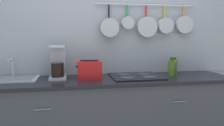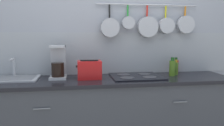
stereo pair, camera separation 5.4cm
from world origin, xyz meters
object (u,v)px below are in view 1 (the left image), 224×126
at_px(bottle_dish_soap, 172,67).
at_px(toaster, 89,70).
at_px(bottle_vinegar, 175,68).
at_px(coffee_maker, 58,65).
at_px(bottle_hot_sauce, 175,66).

bearing_deg(bottle_dish_soap, toaster, -178.08).
relative_size(bottle_dish_soap, bottle_vinegar, 1.20).
relative_size(toaster, bottle_dish_soap, 1.25).
bearing_deg(bottle_vinegar, toaster, -175.00).
xyz_separation_m(toaster, bottle_vinegar, (0.97, 0.08, -0.02)).
height_order(toaster, bottle_dish_soap, bottle_dish_soap).
xyz_separation_m(coffee_maker, bottle_dish_soap, (1.21, -0.07, -0.05)).
distance_m(coffee_maker, bottle_vinegar, 1.28).
bearing_deg(bottle_hot_sauce, toaster, -167.70).
xyz_separation_m(bottle_vinegar, bottle_hot_sauce, (0.06, 0.14, 0.00)).
distance_m(toaster, bottle_hot_sauce, 1.05).
height_order(bottle_dish_soap, bottle_hot_sauce, bottle_dish_soap).
distance_m(bottle_vinegar, bottle_hot_sauce, 0.15).
xyz_separation_m(bottle_dish_soap, bottle_vinegar, (0.07, 0.05, -0.01)).
bearing_deg(coffee_maker, bottle_hot_sauce, 5.51).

